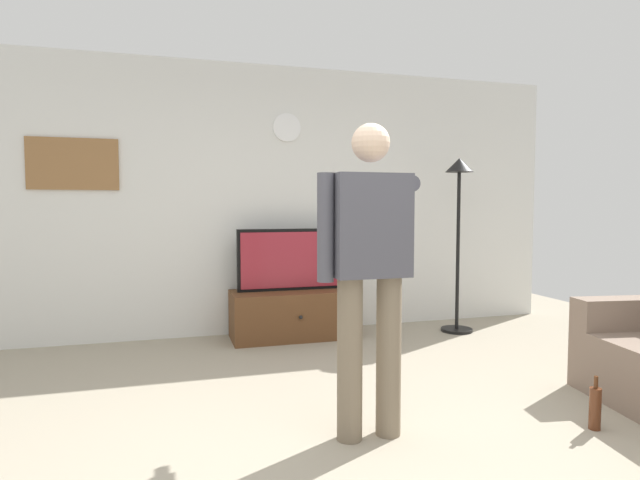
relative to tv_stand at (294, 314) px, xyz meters
The scene contains 9 objects.
ground_plane 2.62m from the tv_stand, 94.52° to the right, with size 8.40×8.40×0.00m, color #9E937F.
back_wall 1.19m from the tv_stand, 120.41° to the left, with size 6.40×0.10×2.70m, color silver.
tv_stand is the anchor object (origin of this frame).
television 0.54m from the tv_stand, 90.00° to the left, with size 1.09×0.07×0.60m.
wall_clock 1.88m from the tv_stand, 90.00° to the left, with size 0.28×0.28×0.03m, color white.
framed_picture 2.48m from the tv_stand, behind, with size 0.78×0.04×0.47m, color olive.
floor_lamp 1.98m from the tv_stand, ahead, with size 0.32×0.32×1.78m.
person_standing_nearer_lamp 2.39m from the tv_stand, 92.90° to the right, with size 0.60×0.78×1.73m.
beverage_bottle 2.81m from the tv_stand, 65.29° to the right, with size 0.07×0.07×0.31m.
Camera 1 is at (-0.97, -2.32, 1.29)m, focal length 29.26 mm.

